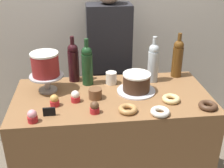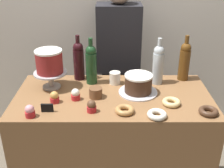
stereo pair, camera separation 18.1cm
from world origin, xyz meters
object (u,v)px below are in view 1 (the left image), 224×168
at_px(donut_sugar, 160,112).
at_px(wine_bottle_clear, 153,62).
at_px(cake_stand_pedestal, 47,80).
at_px(chocolate_round_cake, 136,82).
at_px(cupcake_caramel, 54,101).
at_px(cupcake_chocolate, 95,108).
at_px(cupcake_strawberry, 32,116).
at_px(donut_chocolate, 208,106).
at_px(cupcake_vanilla, 75,97).
at_px(white_layer_cake, 45,64).
at_px(wine_bottle_dark_red, 73,62).
at_px(donut_maple, 128,109).
at_px(wine_bottle_green, 87,65).
at_px(cookie_stack, 95,94).
at_px(donut_glazed, 171,99).
at_px(coffee_cup_ceramic, 111,78).
at_px(wine_bottle_amber, 178,58).
at_px(price_sign_chalkboard, 49,112).
at_px(barista_figure, 109,70).

bearing_deg(donut_sugar, wine_bottle_clear, 82.02).
height_order(wine_bottle_clear, donut_sugar, wine_bottle_clear).
bearing_deg(cake_stand_pedestal, chocolate_round_cake, -7.83).
bearing_deg(cupcake_caramel, cupcake_chocolate, -24.95).
xyz_separation_m(cupcake_strawberry, donut_chocolate, (1.02, 0.03, -0.02)).
bearing_deg(cupcake_chocolate, cupcake_caramel, 155.05).
distance_m(wine_bottle_clear, cupcake_vanilla, 0.60).
distance_m(chocolate_round_cake, cupcake_chocolate, 0.38).
height_order(cupcake_caramel, cupcake_chocolate, same).
distance_m(white_layer_cake, cupcake_chocolate, 0.46).
relative_size(wine_bottle_dark_red, cupcake_caramel, 4.38).
xyz_separation_m(wine_bottle_dark_red, donut_maple, (0.31, -0.47, -0.13)).
relative_size(chocolate_round_cake, donut_maple, 1.61).
relative_size(wine_bottle_dark_red, wine_bottle_green, 1.00).
distance_m(cupcake_caramel, cookie_stack, 0.26).
distance_m(white_layer_cake, cupcake_caramel, 0.27).
bearing_deg(donut_glazed, coffee_cup_ceramic, 139.04).
height_order(cake_stand_pedestal, donut_chocolate, cake_stand_pedestal).
height_order(cake_stand_pedestal, cupcake_vanilla, cake_stand_pedestal).
distance_m(wine_bottle_amber, cupcake_chocolate, 0.78).
xyz_separation_m(cupcake_vanilla, coffee_cup_ceramic, (0.25, 0.23, 0.01)).
relative_size(cupcake_strawberry, price_sign_chalkboard, 1.06).
xyz_separation_m(cupcake_chocolate, donut_chocolate, (0.67, -0.02, -0.02)).
xyz_separation_m(wine_bottle_amber, cupcake_chocolate, (-0.63, -0.45, -0.11)).
bearing_deg(donut_maple, cupcake_vanilla, 152.75).
height_order(white_layer_cake, donut_glazed, white_layer_cake).
height_order(donut_glazed, price_sign_chalkboard, price_sign_chalkboard).
xyz_separation_m(wine_bottle_clear, donut_sugar, (-0.06, -0.45, -0.13)).
bearing_deg(barista_figure, white_layer_cake, -131.17).
bearing_deg(cupcake_vanilla, wine_bottle_amber, 22.37).
bearing_deg(wine_bottle_clear, chocolate_round_cake, -133.88).
relative_size(white_layer_cake, price_sign_chalkboard, 2.55).
relative_size(cupcake_strawberry, donut_glazed, 0.66).
height_order(cupcake_vanilla, donut_maple, cupcake_vanilla).
height_order(wine_bottle_green, cupcake_strawberry, wine_bottle_green).
xyz_separation_m(chocolate_round_cake, cookie_stack, (-0.27, -0.06, -0.04)).
xyz_separation_m(cake_stand_pedestal, donut_chocolate, (0.97, -0.34, -0.06)).
bearing_deg(donut_sugar, donut_glazed, 52.56).
xyz_separation_m(chocolate_round_cake, cupcake_chocolate, (-0.29, -0.24, -0.03)).
relative_size(cupcake_chocolate, cupcake_vanilla, 1.00).
xyz_separation_m(chocolate_round_cake, donut_maple, (-0.10, -0.25, -0.05)).
relative_size(chocolate_round_cake, barista_figure, 0.11).
bearing_deg(cupcake_vanilla, cake_stand_pedestal, 137.05).
xyz_separation_m(wine_bottle_clear, cupcake_chocolate, (-0.43, -0.39, -0.11)).
relative_size(donut_glazed, donut_sugar, 1.00).
distance_m(cupcake_chocolate, donut_chocolate, 0.67).
bearing_deg(wine_bottle_dark_red, barista_figure, 53.50).
bearing_deg(cake_stand_pedestal, donut_sugar, -29.43).
relative_size(cake_stand_pedestal, wine_bottle_dark_red, 0.68).
relative_size(wine_bottle_amber, donut_chocolate, 2.91).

